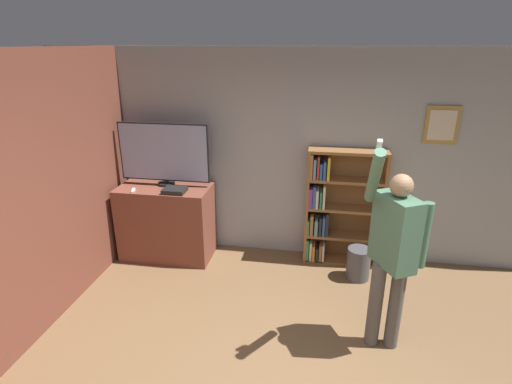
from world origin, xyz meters
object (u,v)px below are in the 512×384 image
at_px(television, 164,154).
at_px(game_console, 175,190).
at_px(bookshelf, 335,209).
at_px(waste_bin, 358,264).
at_px(person, 393,248).

distance_m(television, game_console, 0.52).
relative_size(game_console, bookshelf, 0.18).
bearing_deg(waste_bin, game_console, -179.99).
xyz_separation_m(television, waste_bin, (2.51, -0.26, -1.21)).
bearing_deg(bookshelf, waste_bin, -52.15).
height_order(person, waste_bin, person).
height_order(television, bookshelf, television).
xyz_separation_m(bookshelf, waste_bin, (0.31, -0.40, -0.54)).
relative_size(television, game_console, 4.32).
xyz_separation_m(game_console, person, (2.44, -1.15, 0.03)).
relative_size(game_console, person, 0.13).
relative_size(person, waste_bin, 5.12).
height_order(game_console, bookshelf, bookshelf).
xyz_separation_m(game_console, bookshelf, (1.99, 0.40, -0.27)).
height_order(game_console, person, person).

